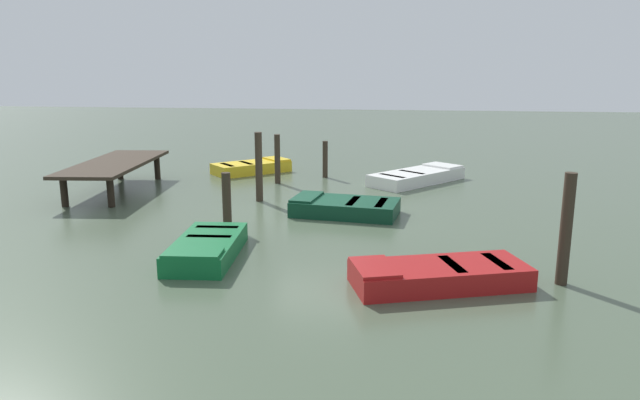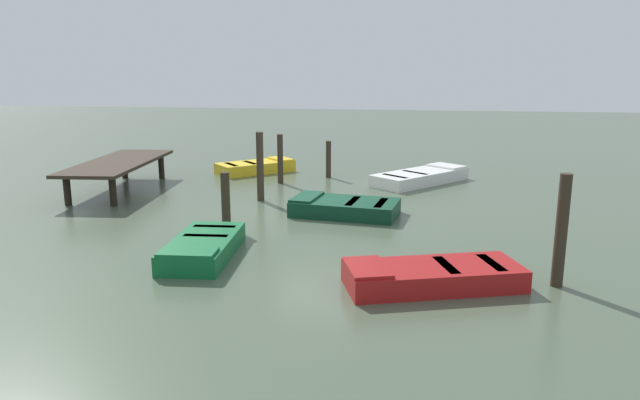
{
  "view_description": "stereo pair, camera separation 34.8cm",
  "coord_description": "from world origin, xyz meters",
  "px_view_note": "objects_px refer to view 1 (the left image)",
  "views": [
    {
      "loc": [
        -15.22,
        -2.14,
        3.85
      ],
      "look_at": [
        0.0,
        0.0,
        0.35
      ],
      "focal_mm": 32.73,
      "sensor_mm": 36.0,
      "label": 1
    },
    {
      "loc": [
        -15.17,
        -2.48,
        3.85
      ],
      "look_at": [
        0.0,
        0.0,
        0.35
      ],
      "focal_mm": 32.73,
      "sensor_mm": 36.0,
      "label": 2
    }
  ],
  "objects_px": {
    "rowboat_white": "(417,176)",
    "mooring_piling_center": "(277,159)",
    "mooring_piling_mid_right": "(566,229)",
    "rowboat_red": "(438,274)",
    "mooring_piling_far_left": "(259,167)",
    "rowboat_dark_green": "(344,207)",
    "mooring_piling_near_left": "(227,200)",
    "rowboat_yellow": "(252,167)",
    "mooring_piling_far_right": "(325,159)",
    "rowboat_green": "(207,248)",
    "dock_segment": "(115,165)"
  },
  "relations": [
    {
      "from": "mooring_piling_near_left",
      "to": "dock_segment",
      "type": "bearing_deg",
      "value": 52.3
    },
    {
      "from": "rowboat_white",
      "to": "mooring_piling_far_left",
      "type": "distance_m",
      "value": 5.93
    },
    {
      "from": "mooring_piling_far_right",
      "to": "mooring_piling_center",
      "type": "relative_size",
      "value": 0.79
    },
    {
      "from": "rowboat_red",
      "to": "rowboat_dark_green",
      "type": "bearing_deg",
      "value": -84.54
    },
    {
      "from": "dock_segment",
      "to": "rowboat_white",
      "type": "distance_m",
      "value": 9.96
    },
    {
      "from": "mooring_piling_mid_right",
      "to": "mooring_piling_far_left",
      "type": "bearing_deg",
      "value": 50.36
    },
    {
      "from": "mooring_piling_center",
      "to": "mooring_piling_far_left",
      "type": "bearing_deg",
      "value": -179.3
    },
    {
      "from": "rowboat_white",
      "to": "mooring_piling_center",
      "type": "xyz_separation_m",
      "value": [
        -0.82,
        4.72,
        0.62
      ]
    },
    {
      "from": "rowboat_red",
      "to": "mooring_piling_center",
      "type": "xyz_separation_m",
      "value": [
        8.98,
        4.87,
        0.62
      ]
    },
    {
      "from": "rowboat_green",
      "to": "mooring_piling_mid_right",
      "type": "distance_m",
      "value": 6.95
    },
    {
      "from": "mooring_piling_center",
      "to": "mooring_piling_mid_right",
      "type": "distance_m",
      "value": 11.13
    },
    {
      "from": "rowboat_red",
      "to": "mooring_piling_center",
      "type": "distance_m",
      "value": 10.23
    },
    {
      "from": "rowboat_dark_green",
      "to": "rowboat_red",
      "type": "height_order",
      "value": "same"
    },
    {
      "from": "rowboat_green",
      "to": "rowboat_red",
      "type": "relative_size",
      "value": 0.82
    },
    {
      "from": "dock_segment",
      "to": "mooring_piling_center",
      "type": "xyz_separation_m",
      "value": [
        2.01,
        -4.81,
        -0.01
      ]
    },
    {
      "from": "rowboat_yellow",
      "to": "mooring_piling_near_left",
      "type": "distance_m",
      "value": 7.69
    },
    {
      "from": "rowboat_red",
      "to": "mooring_piling_far_right",
      "type": "distance_m",
      "value": 10.86
    },
    {
      "from": "rowboat_red",
      "to": "rowboat_yellow",
      "type": "bearing_deg",
      "value": -78.35
    },
    {
      "from": "rowboat_yellow",
      "to": "mooring_piling_center",
      "type": "height_order",
      "value": "mooring_piling_center"
    },
    {
      "from": "mooring_piling_center",
      "to": "mooring_piling_far_left",
      "type": "relative_size",
      "value": 0.82
    },
    {
      "from": "mooring_piling_center",
      "to": "mooring_piling_mid_right",
      "type": "relative_size",
      "value": 0.81
    },
    {
      "from": "dock_segment",
      "to": "rowboat_dark_green",
      "type": "relative_size",
      "value": 1.85
    },
    {
      "from": "rowboat_green",
      "to": "rowboat_white",
      "type": "bearing_deg",
      "value": 148.46
    },
    {
      "from": "mooring_piling_far_left",
      "to": "mooring_piling_near_left",
      "type": "xyz_separation_m",
      "value": [
        -2.98,
        0.08,
        -0.33
      ]
    },
    {
      "from": "mooring_piling_center",
      "to": "rowboat_red",
      "type": "bearing_deg",
      "value": -151.55
    },
    {
      "from": "rowboat_yellow",
      "to": "mooring_piling_center",
      "type": "distance_m",
      "value": 2.4
    },
    {
      "from": "dock_segment",
      "to": "mooring_piling_far_right",
      "type": "xyz_separation_m",
      "value": [
        3.33,
        -6.27,
        -0.19
      ]
    },
    {
      "from": "mooring_piling_far_right",
      "to": "mooring_piling_mid_right",
      "type": "relative_size",
      "value": 0.64
    },
    {
      "from": "rowboat_dark_green",
      "to": "mooring_piling_near_left",
      "type": "bearing_deg",
      "value": 38.84
    },
    {
      "from": "rowboat_green",
      "to": "mooring_piling_mid_right",
      "type": "relative_size",
      "value": 1.34
    },
    {
      "from": "rowboat_white",
      "to": "mooring_piling_center",
      "type": "height_order",
      "value": "mooring_piling_center"
    },
    {
      "from": "rowboat_dark_green",
      "to": "mooring_piling_mid_right",
      "type": "height_order",
      "value": "mooring_piling_mid_right"
    },
    {
      "from": "rowboat_dark_green",
      "to": "mooring_piling_center",
      "type": "bearing_deg",
      "value": -49.03
    },
    {
      "from": "rowboat_yellow",
      "to": "mooring_piling_far_left",
      "type": "relative_size",
      "value": 1.43
    },
    {
      "from": "rowboat_white",
      "to": "mooring_piling_near_left",
      "type": "xyz_separation_m",
      "value": [
        -6.52,
        4.76,
        0.47
      ]
    },
    {
      "from": "mooring_piling_mid_right",
      "to": "rowboat_green",
      "type": "bearing_deg",
      "value": 85.44
    },
    {
      "from": "rowboat_dark_green",
      "to": "rowboat_yellow",
      "type": "xyz_separation_m",
      "value": [
        5.88,
        4.06,
        -0.0
      ]
    },
    {
      "from": "mooring_piling_far_right",
      "to": "mooring_piling_mid_right",
      "type": "distance_m",
      "value": 11.39
    },
    {
      "from": "rowboat_dark_green",
      "to": "rowboat_white",
      "type": "bearing_deg",
      "value": -105.54
    },
    {
      "from": "rowboat_red",
      "to": "mooring_piling_far_right",
      "type": "height_order",
      "value": "mooring_piling_far_right"
    },
    {
      "from": "rowboat_yellow",
      "to": "mooring_piling_mid_right",
      "type": "height_order",
      "value": "mooring_piling_mid_right"
    },
    {
      "from": "mooring_piling_far_right",
      "to": "mooring_piling_mid_right",
      "type": "bearing_deg",
      "value": -150.3
    },
    {
      "from": "rowboat_dark_green",
      "to": "rowboat_yellow",
      "type": "bearing_deg",
      "value": -48.08
    },
    {
      "from": "rowboat_red",
      "to": "mooring_piling_far_left",
      "type": "bearing_deg",
      "value": -70.63
    },
    {
      "from": "rowboat_yellow",
      "to": "mooring_piling_far_right",
      "type": "relative_size",
      "value": 2.22
    },
    {
      "from": "rowboat_dark_green",
      "to": "rowboat_green",
      "type": "distance_m",
      "value": 4.7
    },
    {
      "from": "mooring_piling_far_left",
      "to": "mooring_piling_near_left",
      "type": "height_order",
      "value": "mooring_piling_far_left"
    },
    {
      "from": "rowboat_dark_green",
      "to": "mooring_piling_mid_right",
      "type": "distance_m",
      "value": 6.39
    },
    {
      "from": "rowboat_red",
      "to": "mooring_piling_mid_right",
      "type": "bearing_deg",
      "value": 172.08
    },
    {
      "from": "mooring_piling_center",
      "to": "mooring_piling_mid_right",
      "type": "height_order",
      "value": "mooring_piling_mid_right"
    }
  ]
}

